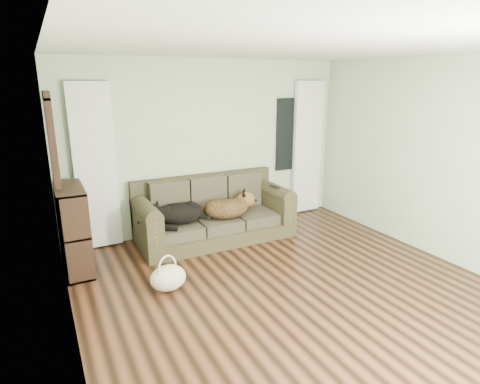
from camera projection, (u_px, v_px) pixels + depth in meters
name	position (u px, v px, depth m)	size (l,w,h in m)	color
floor	(301.00, 297.00, 4.38)	(5.00, 5.00, 0.00)	black
ceiling	(312.00, 45.00, 3.67)	(5.00, 5.00, 0.00)	white
wall_back	(209.00, 146.00, 6.17)	(4.50, 0.04, 2.60)	beige
wall_left	(64.00, 216.00, 3.04)	(0.04, 5.00, 2.60)	beige
wall_right	(453.00, 162.00, 5.01)	(0.04, 5.00, 2.60)	beige
curtain_left	(95.00, 168.00, 5.39)	(0.55, 0.08, 2.25)	white
curtain_right	(307.00, 148.00, 6.93)	(0.55, 0.08, 2.25)	white
window_pane	(289.00, 135.00, 6.75)	(0.50, 0.03, 1.20)	black
door_casing	(57.00, 185.00, 4.88)	(0.07, 0.60, 2.10)	#311C13
sofa	(215.00, 210.00, 5.88)	(2.26, 0.97, 0.92)	#312C1F
dog_black_lab	(176.00, 215.00, 5.57)	(0.69, 0.48, 0.29)	black
dog_shepherd	(228.00, 208.00, 5.85)	(0.68, 0.48, 0.30)	black
tv_remote	(275.00, 186.00, 6.10)	(0.05, 0.16, 0.02)	black
tote_bag	(168.00, 277.00, 4.49)	(0.41, 0.31, 0.30)	beige
bookshelf	(74.00, 231.00, 4.91)	(0.32, 0.85, 1.06)	#311C13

